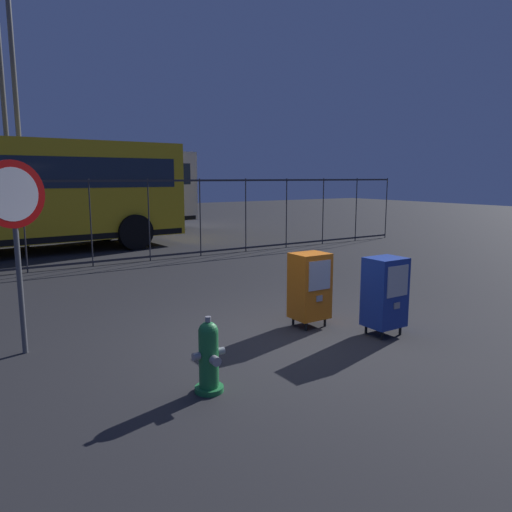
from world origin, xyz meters
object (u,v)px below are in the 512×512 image
newspaper_box_primary (385,292)px  newspaper_box_secondary (310,286)px  bus_far (49,187)px  stop_sign (15,217)px  street_light_near_left (3,101)px  fire_hydrant (209,357)px  street_light_near_right (14,75)px

newspaper_box_primary → newspaper_box_secondary: same height
newspaper_box_secondary → bus_far: bearing=94.5°
stop_sign → street_light_near_left: (1.03, 9.94, 2.58)m
newspaper_box_secondary → bus_far: size_ratio=0.10×
newspaper_box_primary → bus_far: 13.93m
newspaper_box_secondary → street_light_near_left: size_ratio=0.14×
fire_hydrant → newspaper_box_primary: newspaper_box_primary is taller
newspaper_box_primary → bus_far: bus_far is taller
stop_sign → bus_far: 12.25m
bus_far → street_light_near_left: bearing=-131.2°
bus_far → stop_sign: bearing=-108.4°
fire_hydrant → newspaper_box_secondary: bearing=27.4°
fire_hydrant → stop_sign: size_ratio=0.33×
newspaper_box_primary → street_light_near_left: street_light_near_left is taller
newspaper_box_primary → bus_far: (-1.61, 13.79, 1.14)m
street_light_near_right → bus_far: bearing=65.4°
bus_far → street_light_near_right: (-1.14, -2.49, 3.13)m
fire_hydrant → newspaper_box_primary: size_ratio=0.73×
stop_sign → newspaper_box_primary: bearing=-23.8°
newspaper_box_primary → street_light_near_left: size_ratio=0.14×
newspaper_box_secondary → fire_hydrant: bearing=-152.6°
bus_far → street_light_near_right: bearing=-121.5°
newspaper_box_secondary → street_light_near_right: 11.53m
stop_sign → bus_far: bus_far is taller
street_light_near_left → bus_far: bearing=55.7°
stop_sign → street_light_near_left: 10.32m
street_light_near_right → newspaper_box_secondary: bearing=-78.4°
stop_sign → street_light_near_right: (1.30, 9.51, 3.24)m
newspaper_box_secondary → stop_sign: stop_sign is taller
street_light_near_left → newspaper_box_secondary: bearing=-77.4°
stop_sign → street_light_near_left: bearing=84.1°
newspaper_box_primary → street_light_near_right: size_ratio=0.12×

